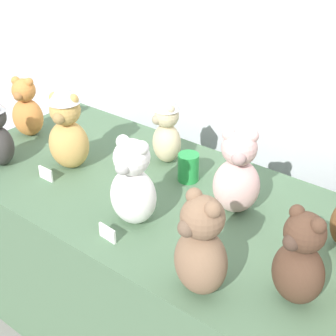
# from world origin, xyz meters

# --- Properties ---
(wall_back) EXTENTS (7.00, 0.08, 2.60)m
(wall_back) POSITION_xyz_m (0.00, 0.90, 1.30)
(wall_back) COLOR silver
(wall_back) RESTS_ON ground_plane
(display_table) EXTENTS (1.83, 0.81, 0.72)m
(display_table) POSITION_xyz_m (0.00, 0.25, 0.36)
(display_table) COLOR #4C6B4C
(display_table) RESTS_ON ground_plane
(teddy_bear_cocoa) EXTENTS (0.18, 0.16, 0.29)m
(teddy_bear_cocoa) POSITION_xyz_m (0.57, 0.07, 0.85)
(teddy_bear_cocoa) COLOR #4C3323
(teddy_bear_cocoa) RESTS_ON display_table
(teddy_bear_sand) EXTENTS (0.17, 0.16, 0.29)m
(teddy_bear_sand) POSITION_xyz_m (-0.17, 0.45, 0.86)
(teddy_bear_sand) COLOR #CCB78E
(teddy_bear_sand) RESTS_ON display_table
(teddy_bear_mocha) EXTENTS (0.19, 0.17, 0.31)m
(teddy_bear_mocha) POSITION_xyz_m (0.35, -0.06, 0.86)
(teddy_bear_mocha) COLOR #7F6047
(teddy_bear_mocha) RESTS_ON display_table
(teddy_bear_blush) EXTENTS (0.20, 0.20, 0.31)m
(teddy_bear_blush) POSITION_xyz_m (0.23, 0.33, 0.86)
(teddy_bear_blush) COLOR beige
(teddy_bear_blush) RESTS_ON display_table
(teddy_bear_snow) EXTENTS (0.17, 0.15, 0.31)m
(teddy_bear_snow) POSITION_xyz_m (0.00, 0.07, 0.86)
(teddy_bear_snow) COLOR white
(teddy_bear_snow) RESTS_ON display_table
(teddy_bear_honey) EXTENTS (0.20, 0.19, 0.35)m
(teddy_bear_honey) POSITION_xyz_m (-0.44, 0.18, 0.89)
(teddy_bear_honey) COLOR tan
(teddy_bear_honey) RESTS_ON display_table
(teddy_bear_ginger) EXTENTS (0.17, 0.16, 0.27)m
(teddy_bear_ginger) POSITION_xyz_m (-0.80, 0.26, 0.84)
(teddy_bear_ginger) COLOR #D17F3D
(teddy_bear_ginger) RESTS_ON display_table
(party_cup_green) EXTENTS (0.08, 0.08, 0.11)m
(party_cup_green) POSITION_xyz_m (-0.01, 0.39, 0.77)
(party_cup_green) COLOR #238C3D
(party_cup_green) RESTS_ON display_table
(name_card_front_left) EXTENTS (0.07, 0.01, 0.05)m
(name_card_front_left) POSITION_xyz_m (-0.44, 0.06, 0.74)
(name_card_front_left) COLOR white
(name_card_front_left) RESTS_ON display_table
(name_card_front_middle) EXTENTS (0.07, 0.01, 0.05)m
(name_card_front_middle) POSITION_xyz_m (0.00, -0.06, 0.74)
(name_card_front_middle) COLOR white
(name_card_front_middle) RESTS_ON display_table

